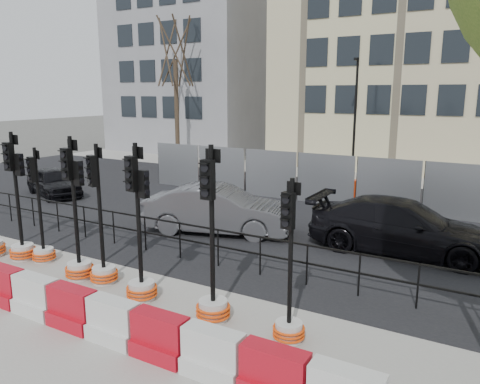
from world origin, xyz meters
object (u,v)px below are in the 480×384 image
Objects in this scene: traffic_signal_d at (78,246)px; traffic_signal_h at (289,309)px; car_c at (403,227)px; car_a at (54,182)px.

traffic_signal_d is 5.47m from traffic_signal_h.
car_c is (6.23, 5.76, -0.07)m from traffic_signal_d.
traffic_signal_d is at bearing -105.37° from car_a.
traffic_signal_h is at bearing -93.39° from car_a.
car_a is (-8.15, 5.82, -0.20)m from traffic_signal_d.
car_a is 14.38m from car_c.
traffic_signal_h is at bearing 172.25° from car_c.
traffic_signal_d is at bearing 132.41° from car_c.
traffic_signal_d is 0.88× the size of car_a.
traffic_signal_d is at bearing -172.52° from traffic_signal_h.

